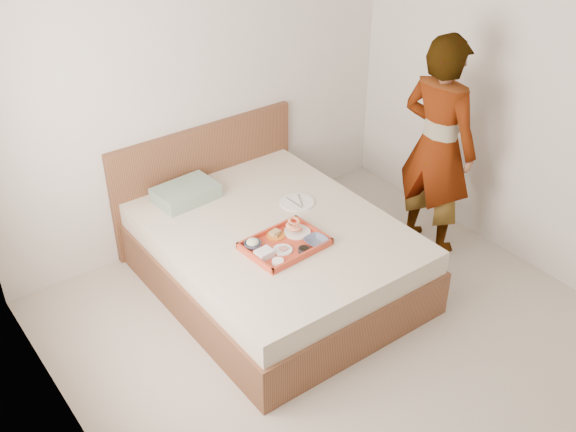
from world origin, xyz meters
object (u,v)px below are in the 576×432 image
Objects in this scene: bed at (275,256)px; tray at (285,244)px; dinner_plate at (297,202)px; person at (438,147)px.

bed is 0.39m from tray.
dinner_plate is (0.41, 0.41, -0.02)m from tray.
tray is 0.31× the size of person.
dinner_plate is at bearing 58.25° from person.
bed is 1.13× the size of person.
person is (1.33, -0.29, 0.62)m from bed.
person is (1.41, -0.04, 0.33)m from tray.
dinner_plate is 1.15m from person.
tray is at bearing -135.43° from dinner_plate.
tray is at bearing -109.40° from bed.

